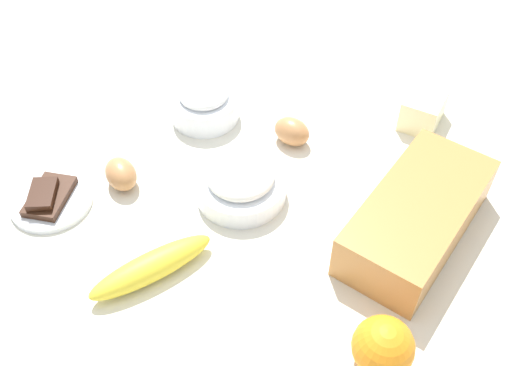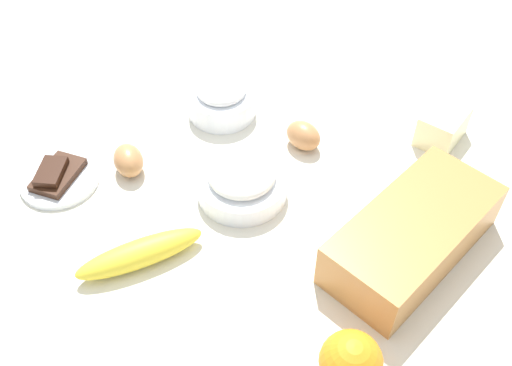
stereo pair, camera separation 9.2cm
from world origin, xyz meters
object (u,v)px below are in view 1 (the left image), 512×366
at_px(chocolate_plate, 50,199).
at_px(egg_near_butter, 121,174).
at_px(banana, 152,267).
at_px(orange_fruit, 383,347).
at_px(butter_block, 423,109).
at_px(sugar_bowl, 204,103).
at_px(flour_bowl, 240,185).
at_px(egg_beside_bowl, 292,132).
at_px(loaf_pan, 417,216).

bearing_deg(chocolate_plate, egg_near_butter, 135.52).
height_order(banana, chocolate_plate, banana).
relative_size(orange_fruit, egg_near_butter, 1.19).
relative_size(orange_fruit, butter_block, 0.88).
xyz_separation_m(sugar_bowl, orange_fruit, (0.34, 0.43, 0.01)).
bearing_deg(flour_bowl, chocolate_plate, -62.88).
bearing_deg(egg_beside_bowl, flour_bowl, -10.02).
height_order(loaf_pan, sugar_bowl, loaf_pan).
bearing_deg(sugar_bowl, orange_fruit, 51.78).
xyz_separation_m(loaf_pan, sugar_bowl, (-0.11, -0.42, -0.01)).
relative_size(flour_bowl, chocolate_plate, 1.12).
xyz_separation_m(flour_bowl, banana, (0.19, -0.05, -0.01)).
xyz_separation_m(flour_bowl, egg_near_butter, (0.05, -0.19, -0.00)).
relative_size(banana, orange_fruit, 2.40).
bearing_deg(sugar_bowl, flour_bowl, 43.25).
distance_m(flour_bowl, banana, 0.20).
bearing_deg(sugar_bowl, egg_beside_bowl, 90.94).
bearing_deg(chocolate_plate, loaf_pan, 108.18).
height_order(flour_bowl, banana, flour_bowl).
relative_size(flour_bowl, banana, 0.77).
bearing_deg(flour_bowl, sugar_bowl, -136.75).
distance_m(orange_fruit, chocolate_plate, 0.56).
xyz_separation_m(loaf_pan, egg_near_butter, (0.09, -0.46, -0.02)).
bearing_deg(butter_block, egg_beside_bowl, -52.83).
bearing_deg(orange_fruit, loaf_pan, -176.75).
relative_size(sugar_bowl, orange_fruit, 1.57).
distance_m(orange_fruit, egg_near_butter, 0.49).
height_order(sugar_bowl, butter_block, sugar_bowl).
distance_m(sugar_bowl, egg_near_butter, 0.21).
bearing_deg(sugar_bowl, banana, 15.43).
distance_m(banana, chocolate_plate, 0.23).
relative_size(flour_bowl, butter_block, 1.62).
xyz_separation_m(sugar_bowl, egg_near_butter, (0.21, -0.04, -0.01)).
bearing_deg(loaf_pan, banana, -43.05).
relative_size(butter_block, egg_near_butter, 1.36).
distance_m(flour_bowl, egg_beside_bowl, 0.16).
height_order(sugar_bowl, banana, sugar_bowl).
height_order(banana, egg_beside_bowl, egg_beside_bowl).
xyz_separation_m(loaf_pan, flour_bowl, (0.04, -0.27, -0.01)).
relative_size(loaf_pan, banana, 1.58).
distance_m(loaf_pan, butter_block, 0.27).
bearing_deg(banana, orange_fruit, 90.67).
distance_m(loaf_pan, flour_bowl, 0.28).
height_order(egg_beside_bowl, chocolate_plate, egg_beside_bowl).
height_order(flour_bowl, chocolate_plate, flour_bowl).
height_order(sugar_bowl, chocolate_plate, sugar_bowl).
relative_size(orange_fruit, egg_beside_bowl, 1.20).
height_order(butter_block, egg_beside_bowl, butter_block).
xyz_separation_m(loaf_pan, orange_fruit, (0.22, 0.01, -0.00)).
distance_m(banana, orange_fruit, 0.33).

